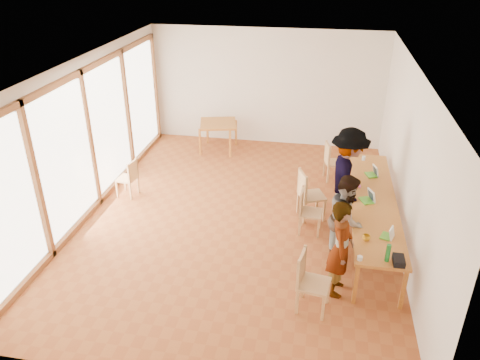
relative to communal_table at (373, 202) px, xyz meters
name	(u,v)px	position (x,y,z in m)	size (l,w,h in m)	color
ground	(238,217)	(-2.50, 0.18, -0.70)	(8.00, 8.00, 0.00)	#A15427
wall_back	(267,87)	(-2.50, 4.18, 0.80)	(6.00, 0.10, 3.00)	beige
wall_front	(171,289)	(-2.50, -3.82, 0.80)	(6.00, 0.10, 3.00)	beige
wall_right	(408,159)	(0.50, 0.18, 0.80)	(0.10, 8.00, 3.00)	beige
window_wall	(89,136)	(-5.46, 0.18, 0.80)	(0.10, 8.00, 3.00)	white
ceiling	(238,64)	(-2.50, 0.18, 2.32)	(6.00, 8.00, 0.04)	white
communal_table	(373,202)	(0.00, 0.00, 0.00)	(0.80, 4.00, 0.75)	orange
side_table	(218,126)	(-3.62, 3.38, -0.03)	(0.90, 0.90, 0.75)	orange
chair_near	(307,276)	(-1.05, -2.16, -0.12)	(0.51, 0.51, 0.51)	tan
chair_mid	(306,207)	(-1.19, -0.10, -0.17)	(0.42, 0.42, 0.46)	tan
chair_far	(307,190)	(-1.20, 0.39, -0.09)	(0.60, 0.60, 0.53)	tan
chair_empty	(331,158)	(-0.75, 2.16, -0.16)	(0.50, 0.50, 0.47)	tan
chair_spare	(130,175)	(-4.91, 0.63, -0.20)	(0.43, 0.43, 0.43)	tan
person_near	(341,249)	(-0.60, -1.70, 0.09)	(0.58, 0.38, 1.58)	gray
person_mid	(346,218)	(-0.50, -0.81, 0.08)	(0.76, 0.59, 1.57)	gray
person_far	(347,177)	(-0.47, 0.42, 0.25)	(1.23, 0.71, 1.91)	gray
laptop_near	(389,235)	(0.14, -1.21, 0.10)	(0.25, 0.26, 0.18)	#52AF28
laptop_mid	(369,198)	(-0.09, -0.08, 0.11)	(0.30, 0.32, 0.22)	#52AF28
laptop_far	(373,173)	(0.05, 0.98, 0.10)	(0.27, 0.29, 0.21)	#52AF28
yellow_mug	(366,238)	(-0.21, -1.35, 0.09)	(0.12, 0.12, 0.09)	orange
green_bottle	(388,253)	(0.06, -1.83, 0.19)	(0.07, 0.07, 0.28)	#1D752B
clear_glass	(364,158)	(-0.09, 1.69, 0.09)	(0.07, 0.07, 0.09)	silver
condiment_cup	(360,258)	(-0.33, -1.88, 0.08)	(0.08, 0.08, 0.06)	white
pink_phone	(359,186)	(-0.23, 0.45, 0.05)	(0.05, 0.10, 0.01)	#F84CA5
black_pouch	(399,260)	(0.22, -1.85, 0.09)	(0.16, 0.26, 0.09)	black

